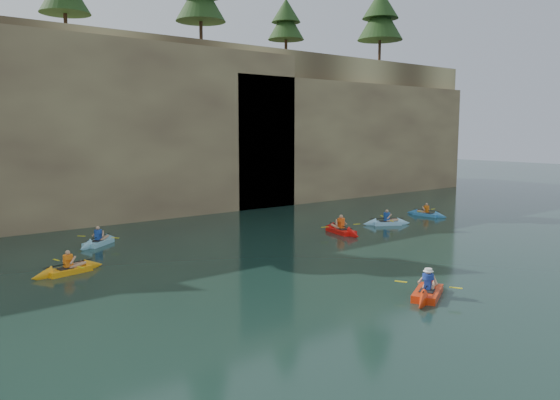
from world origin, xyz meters
TOP-DOWN VIEW (x-y plane):
  - ground at (0.00, 0.00)m, footprint 160.00×160.00m
  - cliff at (0.00, 30.00)m, footprint 70.00×16.00m
  - cliff_slab_center at (2.00, 22.60)m, footprint 24.00×2.40m
  - cliff_slab_east at (22.00, 22.60)m, footprint 26.00×2.40m
  - sea_cave_center at (-4.00, 21.95)m, footprint 3.50×1.00m
  - sea_cave_east at (10.00, 21.95)m, footprint 5.00×1.00m
  - main_kayaker at (2.89, 1.08)m, footprint 3.26×2.18m
  - kayaker_orange at (-5.68, 11.80)m, footprint 3.11×2.25m
  - kayaker_ltblue_near at (12.70, 11.28)m, footprint 2.84×2.09m
  - kayaker_red_far at (8.74, 11.12)m, footprint 2.44×3.52m
  - kayaker_ltblue_mid at (-2.81, 16.36)m, footprint 2.85×2.41m
  - kayaker_blue_east at (17.40, 11.92)m, footprint 2.11×3.02m

SIDE VIEW (x-z plane):
  - ground at x=0.00m, z-range 0.00..0.00m
  - kayaker_blue_east at x=17.40m, z-range -0.40..0.66m
  - kayaker_ltblue_near at x=12.70m, z-range -0.43..0.71m
  - kayaker_orange at x=-5.68m, z-range -0.43..0.72m
  - kayaker_ltblue_mid at x=-2.81m, z-range -0.44..0.72m
  - kayaker_red_far at x=8.74m, z-range -0.48..0.79m
  - main_kayaker at x=2.89m, z-range -0.45..0.77m
  - sea_cave_center at x=-4.00m, z-range 0.00..3.20m
  - sea_cave_east at x=10.00m, z-range 0.00..4.50m
  - cliff_slab_east at x=22.00m, z-range 0.00..9.84m
  - cliff_slab_center at x=2.00m, z-range 0.00..11.40m
  - cliff at x=0.00m, z-range 0.00..12.00m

